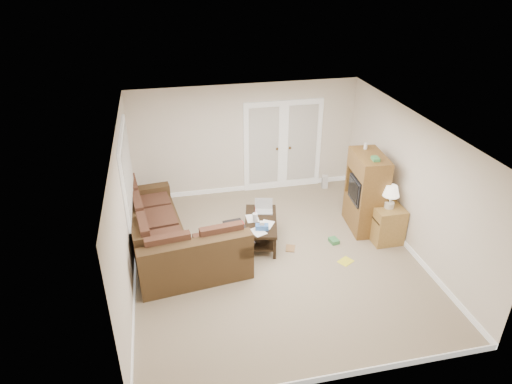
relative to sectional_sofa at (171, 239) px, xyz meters
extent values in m
plane|color=gray|center=(1.84, -0.49, -0.35)|extent=(5.50, 5.50, 0.00)
cube|color=white|center=(1.84, -0.49, 2.15)|extent=(5.00, 5.50, 0.02)
cube|color=silver|center=(-0.66, -0.49, 0.90)|extent=(0.02, 5.50, 2.50)
cube|color=silver|center=(4.34, -0.49, 0.90)|extent=(0.02, 5.50, 2.50)
cube|color=silver|center=(1.84, 2.26, 0.90)|extent=(5.00, 0.02, 2.50)
cube|color=silver|center=(1.84, -3.24, 0.90)|extent=(5.00, 0.02, 2.50)
cube|color=white|center=(2.24, 2.23, 0.68)|extent=(0.90, 0.04, 2.13)
cube|color=white|center=(3.14, 2.23, 0.68)|extent=(0.90, 0.04, 2.13)
cube|color=silver|center=(2.24, 2.21, 0.73)|extent=(0.68, 0.02, 1.80)
cube|color=silver|center=(3.14, 2.21, 0.73)|extent=(0.68, 0.02, 1.80)
cube|color=white|center=(-0.63, 0.51, 1.20)|extent=(0.04, 1.92, 1.42)
cube|color=silver|center=(-0.61, 0.51, 1.20)|extent=(0.02, 1.74, 1.24)
cube|color=#48331C|center=(-0.26, 0.50, -0.13)|extent=(1.22, 2.49, 0.44)
cube|color=#48331C|center=(-0.60, 0.46, 0.31)|extent=(0.54, 2.40, 0.45)
cube|color=#48331C|center=(-0.39, 1.56, 0.20)|extent=(0.96, 0.36, 0.23)
cube|color=#512F20|center=(-0.18, 0.51, 0.15)|extent=(0.90, 2.35, 0.12)
cube|color=#48331C|center=(0.35, -0.63, -0.13)|extent=(1.97, 1.16, 0.44)
cube|color=#48331C|center=(0.39, -0.97, 0.31)|extent=(1.89, 0.48, 0.45)
cube|color=#48331C|center=(1.15, -0.53, 0.20)|extent=(0.36, 0.96, 0.23)
cube|color=#512F20|center=(0.34, -0.54, 0.15)|extent=(1.83, 0.84, 0.12)
cube|color=black|center=(1.15, -0.53, 0.33)|extent=(0.43, 0.87, 0.03)
cube|color=#AF1217|center=(1.13, -0.30, 0.36)|extent=(0.35, 0.16, 0.02)
cube|color=black|center=(1.69, 0.09, 0.11)|extent=(0.83, 1.28, 0.05)
cube|color=black|center=(1.69, 0.09, -0.19)|extent=(0.73, 1.17, 0.03)
cylinder|color=silver|center=(1.58, 0.07, 0.22)|extent=(0.10, 0.10, 0.17)
cylinder|color=#AF1217|center=(1.58, 0.07, 0.38)|extent=(0.01, 0.01, 0.15)
cube|color=#3563AD|center=(1.64, -0.22, 0.18)|extent=(0.26, 0.18, 0.10)
cube|color=white|center=(1.67, -0.01, 0.14)|extent=(0.52, 0.71, 0.00)
cube|color=brown|center=(3.81, 0.19, -0.05)|extent=(0.62, 1.03, 0.59)
cube|color=brown|center=(3.81, 0.19, 1.03)|extent=(0.62, 1.03, 0.39)
cube|color=black|center=(3.79, 0.19, 0.49)|extent=(0.52, 0.63, 0.49)
cube|color=black|center=(3.55, 0.21, 0.51)|extent=(0.05, 0.51, 0.39)
cube|color=#3B8346|center=(3.79, -0.06, 1.26)|extent=(0.13, 0.19, 0.06)
cylinder|color=silver|center=(3.84, 0.48, 1.29)|extent=(0.07, 0.07, 0.12)
cube|color=#A37A3B|center=(4.04, -0.35, 0.01)|extent=(0.55, 0.55, 0.72)
cylinder|color=beige|center=(4.04, -0.35, 0.43)|extent=(0.18, 0.18, 0.11)
cylinder|color=beige|center=(4.04, -0.35, 0.56)|extent=(0.03, 0.03, 0.15)
cone|color=white|center=(4.04, -0.35, 0.73)|extent=(0.31, 0.31, 0.20)
cube|color=silver|center=(3.66, 1.96, -0.19)|extent=(0.13, 0.12, 0.32)
cube|color=yellow|center=(3.05, -0.86, -0.34)|extent=(0.33, 0.31, 0.01)
cube|color=#3B8346|center=(3.05, -0.24, -0.31)|extent=(0.18, 0.22, 0.08)
imported|color=olive|center=(2.10, -0.23, -0.34)|extent=(0.24, 0.27, 0.02)
camera|label=1|loc=(0.06, -7.02, 4.61)|focal=32.00mm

